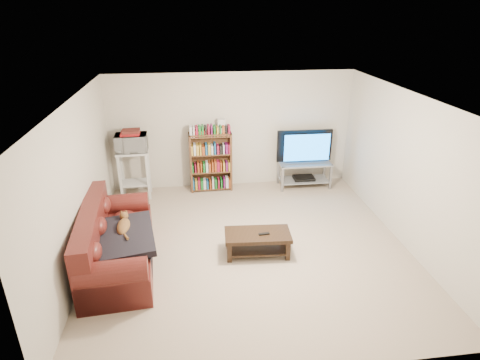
{
  "coord_description": "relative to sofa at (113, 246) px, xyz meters",
  "views": [
    {
      "loc": [
        -0.86,
        -5.48,
        3.59
      ],
      "look_at": [
        -0.1,
        0.4,
        1.0
      ],
      "focal_mm": 30.0,
      "sensor_mm": 36.0,
      "label": 1
    }
  ],
  "objects": [
    {
      "name": "floor",
      "position": [
        2.09,
        0.24,
        -0.33
      ],
      "size": [
        5.0,
        5.0,
        0.0
      ],
      "primitive_type": "plane",
      "color": "#C2AA90",
      "rests_on": "ground"
    },
    {
      "name": "ceiling",
      "position": [
        2.09,
        0.24,
        2.07
      ],
      "size": [
        5.0,
        5.0,
        0.0
      ],
      "primitive_type": "plane",
      "rotation": [
        3.14,
        0.0,
        0.0
      ],
      "color": "white",
      "rests_on": "ground"
    },
    {
      "name": "wall_back",
      "position": [
        2.09,
        2.74,
        0.87
      ],
      "size": [
        5.0,
        0.0,
        5.0
      ],
      "primitive_type": "plane",
      "rotation": [
        1.57,
        0.0,
        0.0
      ],
      "color": "beige",
      "rests_on": "ground"
    },
    {
      "name": "wall_front",
      "position": [
        2.09,
        -2.26,
        0.87
      ],
      "size": [
        5.0,
        0.0,
        5.0
      ],
      "primitive_type": "plane",
      "rotation": [
        -1.57,
        0.0,
        0.0
      ],
      "color": "beige",
      "rests_on": "ground"
    },
    {
      "name": "wall_left",
      "position": [
        -0.41,
        0.24,
        0.87
      ],
      "size": [
        0.0,
        5.0,
        5.0
      ],
      "primitive_type": "plane",
      "rotation": [
        1.57,
        0.0,
        1.57
      ],
      "color": "beige",
      "rests_on": "ground"
    },
    {
      "name": "wall_right",
      "position": [
        4.59,
        0.24,
        0.87
      ],
      "size": [
        0.0,
        5.0,
        5.0
      ],
      "primitive_type": "plane",
      "rotation": [
        1.57,
        0.0,
        -1.57
      ],
      "color": "beige",
      "rests_on": "ground"
    },
    {
      "name": "sofa",
      "position": [
        0.0,
        0.0,
        0.0
      ],
      "size": [
        1.11,
        2.25,
        0.93
      ],
      "rotation": [
        0.0,
        0.0,
        0.08
      ],
      "color": "#551A16",
      "rests_on": "floor"
    },
    {
      "name": "blanket",
      "position": [
        0.2,
        -0.13,
        0.22
      ],
      "size": [
        1.01,
        1.21,
        0.19
      ],
      "primitive_type": "cube",
      "rotation": [
        0.05,
        -0.04,
        0.16
      ],
      "color": "black",
      "rests_on": "sofa"
    },
    {
      "name": "cat",
      "position": [
        0.18,
        0.06,
        0.28
      ],
      "size": [
        0.28,
        0.61,
        0.18
      ],
      "primitive_type": null,
      "rotation": [
        0.0,
        0.0,
        0.08
      ],
      "color": "brown",
      "rests_on": "sofa"
    },
    {
      "name": "coffee_table",
      "position": [
        2.18,
        0.01,
        -0.07
      ],
      "size": [
        1.04,
        0.57,
        0.37
      ],
      "rotation": [
        0.0,
        0.0,
        -0.06
      ],
      "color": "black",
      "rests_on": "floor"
    },
    {
      "name": "remote",
      "position": [
        2.27,
        -0.04,
        0.05
      ],
      "size": [
        0.17,
        0.06,
        0.02
      ],
      "primitive_type": "cube",
      "rotation": [
        0.0,
        0.0,
        0.09
      ],
      "color": "black",
      "rests_on": "coffee_table"
    },
    {
      "name": "tv_stand",
      "position": [
        3.6,
        2.42,
        0.04
      ],
      "size": [
        1.1,
        0.5,
        0.55
      ],
      "rotation": [
        0.0,
        0.0,
        -0.01
      ],
      "color": "#999EA3",
      "rests_on": "floor"
    },
    {
      "name": "television",
      "position": [
        3.6,
        2.42,
        0.56
      ],
      "size": [
        1.18,
        0.17,
        0.68
      ],
      "primitive_type": "imported",
      "rotation": [
        0.0,
        0.0,
        3.13
      ],
      "color": "black",
      "rests_on": "tv_stand"
    },
    {
      "name": "dvd_player",
      "position": [
        3.6,
        2.42,
        -0.14
      ],
      "size": [
        0.44,
        0.31,
        0.06
      ],
      "primitive_type": "cube",
      "rotation": [
        0.0,
        0.0,
        -0.01
      ],
      "color": "black",
      "rests_on": "tv_stand"
    },
    {
      "name": "bookshelf",
      "position": [
        1.62,
        2.5,
        0.32
      ],
      "size": [
        0.87,
        0.29,
        1.24
      ],
      "rotation": [
        0.0,
        0.0,
        0.02
      ],
      "color": "#53331C",
      "rests_on": "floor"
    },
    {
      "name": "shelf_clutter",
      "position": [
        1.72,
        2.52,
        1.02
      ],
      "size": [
        0.63,
        0.2,
        0.28
      ],
      "rotation": [
        0.0,
        0.0,
        0.02
      ],
      "color": "silver",
      "rests_on": "bookshelf"
    },
    {
      "name": "microwave_stand",
      "position": [
        0.08,
        2.38,
        0.3
      ],
      "size": [
        0.63,
        0.47,
        0.98
      ],
      "rotation": [
        0.0,
        0.0,
        0.04
      ],
      "color": "silver",
      "rests_on": "floor"
    },
    {
      "name": "microwave",
      "position": [
        0.08,
        2.38,
        0.82
      ],
      "size": [
        0.62,
        0.43,
        0.33
      ],
      "primitive_type": "imported",
      "rotation": [
        0.0,
        0.0,
        0.04
      ],
      "color": "silver",
      "rests_on": "microwave_stand"
    },
    {
      "name": "game_boxes",
      "position": [
        0.08,
        2.38,
        1.01
      ],
      "size": [
        0.37,
        0.32,
        0.05
      ],
      "primitive_type": "cube",
      "rotation": [
        0.0,
        0.0,
        0.04
      ],
      "color": "maroon",
      "rests_on": "microwave"
    }
  ]
}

